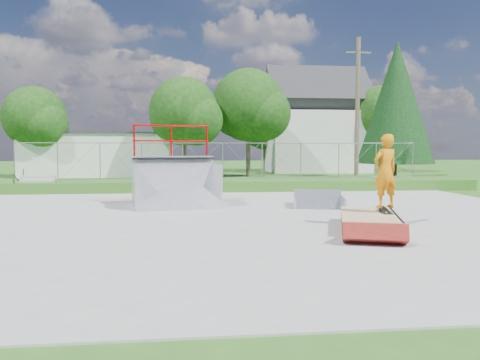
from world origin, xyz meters
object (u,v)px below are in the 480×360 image
object	(u,v)px
grind_box	(368,222)
skater	(385,174)
quarter_pipe	(176,166)
flat_bank_ramp	(319,200)

from	to	relation	value
grind_box	skater	size ratio (longest dim) A/B	1.61
quarter_pipe	flat_bank_ramp	bearing A→B (deg)	-16.85
quarter_pipe	flat_bank_ramp	distance (m)	5.05
grind_box	flat_bank_ramp	bearing A→B (deg)	108.36
quarter_pipe	skater	world-z (taller)	quarter_pipe
grind_box	flat_bank_ramp	size ratio (longest dim) A/B	1.71
quarter_pipe	skater	xyz separation A→B (m)	(5.40, -4.86, -0.05)
quarter_pipe	skater	bearing A→B (deg)	-51.59
grind_box	skater	world-z (taller)	skater
quarter_pipe	skater	distance (m)	7.26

